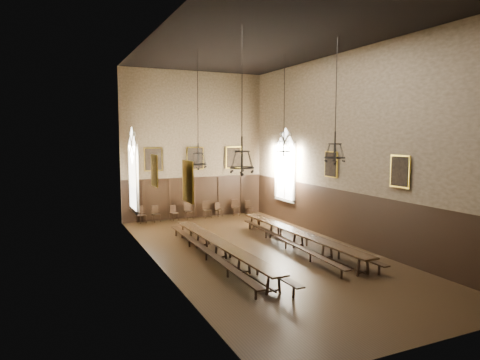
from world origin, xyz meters
TOP-DOWN VIEW (x-y plane):
  - floor at (0.00, 0.00)m, footprint 9.00×18.00m
  - ceiling at (0.00, 0.00)m, footprint 9.00×18.00m
  - wall_back at (0.00, 9.01)m, footprint 9.00×0.02m
  - wall_front at (0.00, -9.01)m, footprint 9.00×0.02m
  - wall_left at (-4.51, 0.00)m, footprint 0.02×18.00m
  - wall_right at (4.51, 0.00)m, footprint 0.02×18.00m
  - wainscot_panelling at (0.00, 0.00)m, footprint 9.00×18.00m
  - table_left at (-1.98, -0.21)m, footprint 0.96×9.48m
  - table_right at (1.98, 0.11)m, footprint 0.82×9.60m
  - bench_left_outer at (-2.54, -0.04)m, footprint 0.38×10.03m
  - bench_left_inner at (-1.51, -0.12)m, footprint 0.51×10.66m
  - bench_right_inner at (1.36, 0.16)m, footprint 0.82×9.43m
  - bench_right_outer at (2.50, 0.19)m, footprint 0.54×10.06m
  - chair_0 at (-3.44, 8.56)m, footprint 0.56×0.56m
  - chair_1 at (-2.57, 8.59)m, footprint 0.49×0.49m
  - chair_2 at (-1.46, 8.59)m, footprint 0.51×0.51m
  - chair_3 at (-0.56, 8.58)m, footprint 0.53×0.53m
  - chair_4 at (0.62, 8.50)m, footprint 0.47×0.47m
  - chair_5 at (1.43, 8.61)m, footprint 0.49×0.49m
  - chair_6 at (2.57, 8.51)m, footprint 0.49×0.49m
  - chair_7 at (3.50, 8.47)m, footprint 0.45×0.45m
  - chandelier_back_left at (-1.92, 2.66)m, footprint 0.79×0.79m
  - chandelier_back_right at (2.31, 2.06)m, footprint 0.78×0.78m
  - chandelier_front_left at (-1.92, -2.20)m, footprint 0.91×0.91m
  - chandelier_front_right at (2.28, -2.06)m, footprint 0.87×0.87m
  - portrait_back_0 at (-2.60, 8.88)m, footprint 1.10×0.12m
  - portrait_back_1 at (0.00, 8.88)m, footprint 1.10×0.12m
  - portrait_back_2 at (2.60, 8.88)m, footprint 1.10×0.12m
  - portrait_left_0 at (-4.38, 1.00)m, footprint 0.12×1.00m
  - portrait_left_1 at (-4.38, -3.50)m, footprint 0.12×1.00m
  - portrait_right_0 at (4.38, 1.00)m, footprint 0.12×1.00m
  - portrait_right_1 at (4.38, -3.50)m, footprint 0.12×1.00m
  - window_right at (4.43, 5.50)m, footprint 0.20×2.20m
  - window_left at (-4.43, 5.50)m, footprint 0.20×2.20m

SIDE VIEW (x-z plane):
  - floor at x=0.00m, z-range -0.02..0.00m
  - chair_5 at x=1.43m, z-range -0.17..0.70m
  - bench_right_inner at x=1.36m, z-range 0.06..0.48m
  - chair_7 at x=3.50m, z-range -0.18..0.72m
  - chair_2 at x=-1.46m, z-range -0.18..0.73m
  - bench_left_outer at x=-2.54m, z-range 0.06..0.51m
  - chair_1 at x=-2.57m, z-range -0.19..0.76m
  - bench_right_outer at x=2.50m, z-range 0.06..0.51m
  - chair_0 at x=-3.44m, z-range -0.20..0.80m
  - chair_3 at x=-0.56m, z-range -0.20..0.80m
  - bench_left_inner at x=-1.51m, z-range 0.07..0.54m
  - chair_6 at x=2.57m, z-range -0.20..0.81m
  - chair_4 at x=0.62m, z-range -0.20..0.83m
  - table_left at x=-1.98m, z-range 0.00..0.74m
  - table_right at x=1.98m, z-range 0.00..0.75m
  - wainscot_panelling at x=0.00m, z-range 0.00..2.50m
  - window_right at x=4.43m, z-range 1.10..5.70m
  - window_left at x=-4.43m, z-range 1.10..5.70m
  - portrait_back_0 at x=-2.60m, z-range 3.00..4.40m
  - portrait_back_1 at x=0.00m, z-range 3.00..4.40m
  - portrait_back_2 at x=2.60m, z-range 3.00..4.40m
  - portrait_left_0 at x=-4.38m, z-range 3.05..4.35m
  - portrait_left_1 at x=-4.38m, z-range 3.05..4.35m
  - portrait_right_0 at x=4.38m, z-range 3.05..4.35m
  - portrait_right_1 at x=4.38m, z-range 3.05..4.35m
  - chandelier_back_left at x=-1.92m, z-range 1.50..6.85m
  - chandelier_front_left at x=-1.92m, z-range 1.68..6.88m
  - wall_back at x=0.00m, z-range 0.00..9.00m
  - wall_front at x=0.00m, z-range 0.00..9.00m
  - wall_left at x=-4.51m, z-range 0.00..9.00m
  - wall_right at x=4.51m, z-range 0.00..9.00m
  - chandelier_front_right at x=2.28m, z-range 2.07..7.01m
  - chandelier_back_right at x=2.31m, z-range 2.29..7.09m
  - ceiling at x=0.00m, z-range 9.00..9.02m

